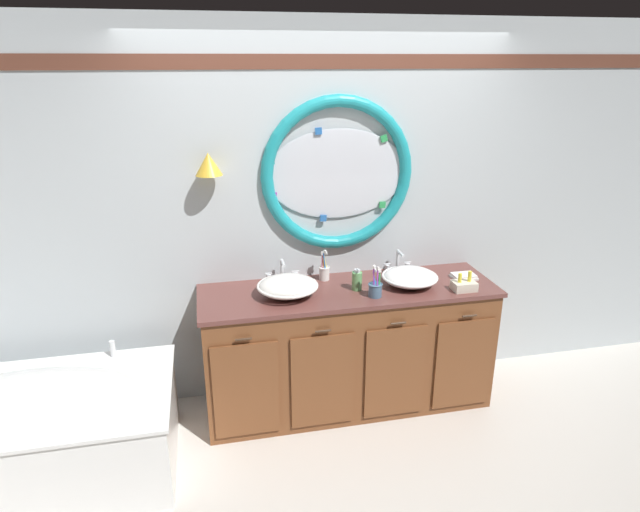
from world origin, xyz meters
name	(u,v)px	position (x,y,z in m)	size (l,w,h in m)	color
ground_plane	(341,425)	(0.00, 0.00, 0.00)	(14.00, 14.00, 0.00)	silver
back_wall_assembly	(323,214)	(0.00, 0.59, 1.33)	(6.40, 0.26, 2.60)	silver
vanity_counter	(348,347)	(0.11, 0.26, 0.45)	(2.00, 0.62, 0.89)	brown
bathtub	(29,429)	(-1.88, -0.07, 0.33)	(1.64, 0.92, 0.64)	white
sink_basin_left	(288,286)	(-0.31, 0.23, 0.96)	(0.40, 0.40, 0.13)	white
sink_basin_right	(410,277)	(0.53, 0.23, 0.95)	(0.38, 0.38, 0.11)	white
faucet_set_left	(282,273)	(-0.31, 0.47, 0.95)	(0.24, 0.13, 0.17)	silver
faucet_set_right	(398,264)	(0.53, 0.47, 0.95)	(0.20, 0.13, 0.17)	silver
toothbrush_holder_left	(324,272)	(-0.02, 0.44, 0.95)	(0.08, 0.08, 0.22)	white
toothbrush_holder_right	(375,289)	(0.24, 0.10, 0.94)	(0.09, 0.09, 0.22)	slate
soap_dispenser	(357,280)	(0.16, 0.23, 0.96)	(0.07, 0.07, 0.15)	#6BAD66
folded_hand_towel	(464,276)	(0.94, 0.26, 0.90)	(0.17, 0.12, 0.03)	white
toiletry_basket	(464,285)	(0.85, 0.07, 0.92)	(0.15, 0.11, 0.13)	beige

